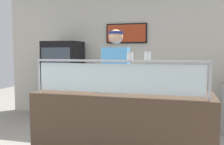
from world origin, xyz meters
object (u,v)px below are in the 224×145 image
Objects in this scene: pizza_tray at (113,90)px; parmesan_shaker at (130,57)px; worker_figure at (116,81)px; drink_fridge at (63,80)px; pizza_server at (115,89)px; pepper_flake_shaker at (147,56)px.

pizza_tray is 4.76× the size of parmesan_shaker.
parmesan_shaker is at bearing -49.76° from pizza_tray.
worker_figure is 1.99m from drink_fridge.
pizza_tray is at bearing -50.05° from drink_fridge.
worker_figure is at bearing -41.42° from drink_fridge.
pizza_server is at bearing -28.93° from pizza_tray.
pizza_tray is 0.23× the size of worker_figure.
pizza_tray is at bearing 154.48° from pizza_server.
drink_fridge reaches higher than pizza_tray.
drink_fridge is (-1.61, 1.92, -0.14)m from pizza_tray.
drink_fridge is at bearing 132.65° from pepper_flake_shaker.
pizza_server is at bearing 144.24° from pepper_flake_shaker.
pepper_flake_shaker is at bearing -35.26° from pizza_tray.
pizza_tray is 4.35× the size of pepper_flake_shaker.
pizza_server is at bearing -49.71° from drink_fridge.
pepper_flake_shaker reaches higher than parmesan_shaker.
worker_figure is 1.07× the size of drink_fridge.
worker_figure is at bearing 121.88° from pepper_flake_shaker.
pepper_flake_shaker is (0.42, -0.31, 0.40)m from pizza_server.
pizza_server is 0.16× the size of worker_figure.
parmesan_shaker reaches higher than pizza_tray.
parmesan_shaker is (0.24, -0.31, 0.40)m from pizza_server.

